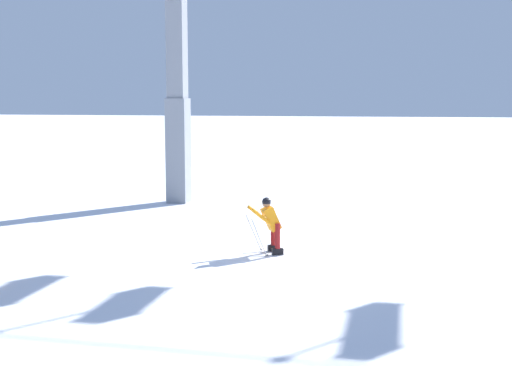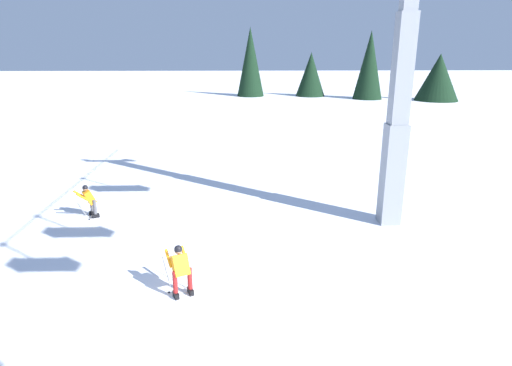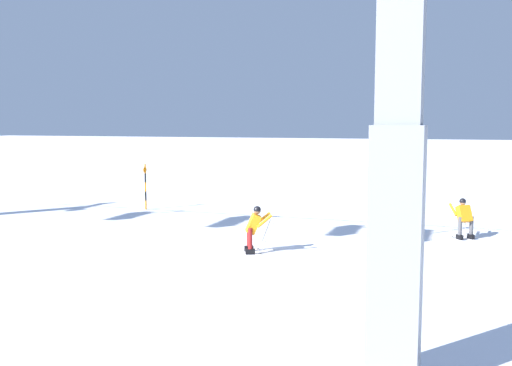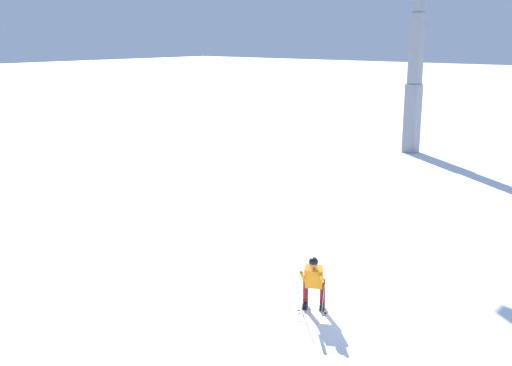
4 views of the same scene
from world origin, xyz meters
The scene contains 5 objects.
ground_plane centered at (0.00, 0.00, 0.00)m, with size 260.00×260.00×0.00m, color white.
skier_carving_main centered at (-1.14, -0.36, 0.81)m, with size 1.64×1.19×1.54m.
lift_tower_near centered at (-6.13, 7.08, 5.11)m, with size 0.76×2.96×12.21m.
skier_distant_uphill centered at (-7.10, -4.79, 0.77)m, with size 1.40×1.74×1.48m.
tree_line_ridge centered at (-50.96, 16.06, 3.78)m, with size 11.22×28.98×9.48m.
Camera 2 is at (9.61, 1.34, 6.54)m, focal length 30.56 mm.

